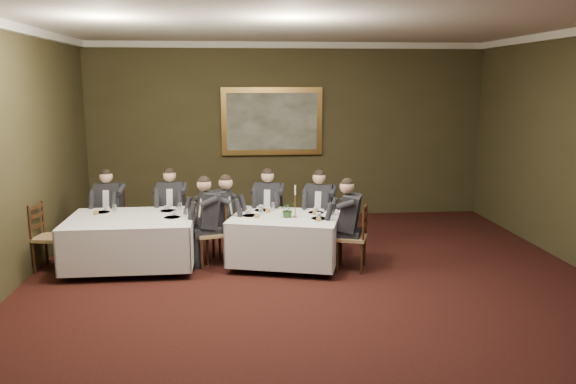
{
  "coord_description": "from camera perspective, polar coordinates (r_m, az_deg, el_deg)",
  "views": [
    {
      "loc": [
        -0.99,
        -6.37,
        2.71
      ],
      "look_at": [
        -0.29,
        1.62,
        1.15
      ],
      "focal_mm": 35.0,
      "sensor_mm": 36.0,
      "label": 1
    }
  ],
  "objects": [
    {
      "name": "ground",
      "position": [
        6.99,
        3.6,
        -11.83
      ],
      "size": [
        10.0,
        10.0,
        0.0
      ],
      "primitive_type": "plane",
      "color": "black",
      "rests_on": "ground"
    },
    {
      "name": "ceiling",
      "position": [
        6.49,
        3.99,
        17.97
      ],
      "size": [
        8.0,
        10.0,
        0.1
      ],
      "primitive_type": "cube",
      "color": "silver",
      "rests_on": "back_wall"
    },
    {
      "name": "back_wall",
      "position": [
        11.45,
        -0.02,
        6.21
      ],
      "size": [
        8.0,
        0.1,
        3.5
      ],
      "primitive_type": "cube",
      "color": "#37341B",
      "rests_on": "ground"
    },
    {
      "name": "crown_molding",
      "position": [
        6.48,
        3.98,
        17.45
      ],
      "size": [
        8.0,
        10.0,
        0.12
      ],
      "color": "white",
      "rests_on": "back_wall"
    },
    {
      "name": "table_main",
      "position": [
        8.42,
        -0.29,
        -4.55
      ],
      "size": [
        1.85,
        1.58,
        0.67
      ],
      "rotation": [
        0.0,
        0.0,
        -0.26
      ],
      "color": "black",
      "rests_on": "ground"
    },
    {
      "name": "table_second",
      "position": [
        8.67,
        -15.57,
        -4.51
      ],
      "size": [
        1.87,
        1.44,
        0.67
      ],
      "rotation": [
        0.0,
        0.0,
        0.01
      ],
      "color": "black",
      "rests_on": "ground"
    },
    {
      "name": "chair_main_backleft",
      "position": [
        9.32,
        -1.95,
        -4.08
      ],
      "size": [
        0.52,
        0.51,
        1.0
      ],
      "rotation": [
        0.0,
        0.0,
        2.92
      ],
      "color": "#97784D",
      "rests_on": "ground"
    },
    {
      "name": "diner_main_backleft",
      "position": [
        9.25,
        -1.98,
        -2.73
      ],
      "size": [
        0.5,
        0.56,
        1.35
      ],
      "rotation": [
        0.0,
        0.0,
        2.92
      ],
      "color": "black",
      "rests_on": "chair_main_backleft"
    },
    {
      "name": "chair_main_backright",
      "position": [
        9.18,
        3.25,
        -4.32
      ],
      "size": [
        0.56,
        0.55,
        1.0
      ],
      "rotation": [
        0.0,
        0.0,
        2.77
      ],
      "color": "#97784D",
      "rests_on": "ground"
    },
    {
      "name": "diner_main_backright",
      "position": [
        9.11,
        3.25,
        -2.96
      ],
      "size": [
        0.55,
        0.59,
        1.35
      ],
      "rotation": [
        0.0,
        0.0,
        2.77
      ],
      "color": "black",
      "rests_on": "chair_main_backright"
    },
    {
      "name": "chair_main_endleft",
      "position": [
        8.7,
        -6.81,
        -5.26
      ],
      "size": [
        0.5,
        0.51,
        1.0
      ],
      "rotation": [
        0.0,
        0.0,
        -1.77
      ],
      "color": "#97784D",
      "rests_on": "ground"
    },
    {
      "name": "diner_main_endleft",
      "position": [
        8.64,
        -6.77,
        -3.8
      ],
      "size": [
        0.55,
        0.49,
        1.35
      ],
      "rotation": [
        0.0,
        0.0,
        -1.77
      ],
      "color": "black",
      "rests_on": "chair_main_endleft"
    },
    {
      "name": "chair_main_endright",
      "position": [
        8.35,
        6.51,
        -5.94
      ],
      "size": [
        0.54,
        0.55,
        1.0
      ],
      "rotation": [
        0.0,
        0.0,
        1.24
      ],
      "color": "#97784D",
      "rests_on": "ground"
    },
    {
      "name": "diner_main_endright",
      "position": [
        8.29,
        6.46,
        -4.43
      ],
      "size": [
        0.58,
        0.53,
        1.35
      ],
      "rotation": [
        0.0,
        0.0,
        1.24
      ],
      "color": "black",
      "rests_on": "chair_main_endright"
    },
    {
      "name": "chair_sec_backleft",
      "position": [
        9.71,
        -17.49,
        -3.97
      ],
      "size": [
        0.49,
        0.47,
        1.0
      ],
      "rotation": [
        0.0,
        0.0,
        3.02
      ],
      "color": "#97784D",
      "rests_on": "ground"
    },
    {
      "name": "diner_sec_backleft",
      "position": [
        9.65,
        -17.59,
        -2.68
      ],
      "size": [
        0.46,
        0.53,
        1.35
      ],
      "rotation": [
        0.0,
        0.0,
        3.02
      ],
      "color": "black",
      "rests_on": "chair_sec_backleft"
    },
    {
      "name": "chair_sec_backright",
      "position": [
        9.56,
        -11.62,
        -3.92
      ],
      "size": [
        0.47,
        0.45,
        1.0
      ],
      "rotation": [
        0.0,
        0.0,
        3.07
      ],
      "color": "#97784D",
      "rests_on": "ground"
    },
    {
      "name": "diner_sec_backright",
      "position": [
        9.49,
        -11.69,
        -2.6
      ],
      "size": [
        0.44,
        0.51,
        1.35
      ],
      "rotation": [
        0.0,
        0.0,
        3.07
      ],
      "color": "black",
      "rests_on": "chair_sec_backright"
    },
    {
      "name": "chair_sec_endright",
      "position": [
        8.6,
        -7.75,
        -5.48
      ],
      "size": [
        0.52,
        0.54,
        1.0
      ],
      "rotation": [
        0.0,
        0.0,
        1.84
      ],
      "color": "#97784D",
      "rests_on": "ground"
    },
    {
      "name": "diner_sec_endright",
      "position": [
        8.53,
        -7.87,
        -4.02
      ],
      "size": [
        0.57,
        0.51,
        1.35
      ],
      "rotation": [
        0.0,
        0.0,
        1.84
      ],
      "color": "black",
      "rests_on": "chair_sec_endright"
    },
    {
      "name": "chair_sec_endleft",
      "position": [
        9.0,
        -22.94,
        -5.53
      ],
      "size": [
        0.49,
        0.5,
        1.0
      ],
      "rotation": [
        0.0,
        0.0,
        -1.74
      ],
      "color": "#97784D",
      "rests_on": "ground"
    },
    {
      "name": "centerpiece",
      "position": [
        8.25,
        -0.0,
        -1.73
      ],
      "size": [
        0.24,
        0.21,
        0.25
      ],
      "primitive_type": "imported",
      "rotation": [
        0.0,
        0.0,
        -0.09
      ],
      "color": "#2D5926",
      "rests_on": "table_main"
    },
    {
      "name": "candlestick",
      "position": [
        8.23,
        0.73,
        -1.36
      ],
      "size": [
        0.07,
        0.07,
        0.5
      ],
      "color": "#B37C36",
      "rests_on": "table_main"
    },
    {
      "name": "place_setting_table_main",
      "position": [
        8.77,
        -2.3,
        -1.61
      ],
      "size": [
        0.33,
        0.31,
        0.14
      ],
      "color": "white",
      "rests_on": "table_main"
    },
    {
      "name": "place_setting_table_second",
      "position": [
        9.07,
        -18.03,
        -1.71
      ],
      "size": [
        0.33,
        0.31,
        0.14
      ],
      "color": "white",
      "rests_on": "table_second"
    },
    {
      "name": "painting",
      "position": [
        11.35,
        -1.64,
        7.18
      ],
      "size": [
        2.02,
        0.09,
        1.35
      ],
      "color": "tan",
      "rests_on": "back_wall"
    }
  ]
}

